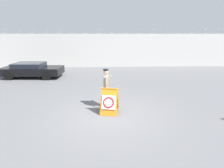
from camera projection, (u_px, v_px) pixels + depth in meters
ground_plane at (108, 114)px, 7.16m from camera, size 90.00×90.00×0.00m
perimeter_wall at (107, 50)px, 17.45m from camera, size 36.00×0.30×3.69m
barricade_sign at (109, 101)px, 7.18m from camera, size 0.81×0.94×1.05m
security_guard at (106, 86)px, 7.71m from camera, size 0.38×0.62×1.71m
parked_car_front_coupe at (32, 70)px, 13.22m from camera, size 4.43×2.04×1.12m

